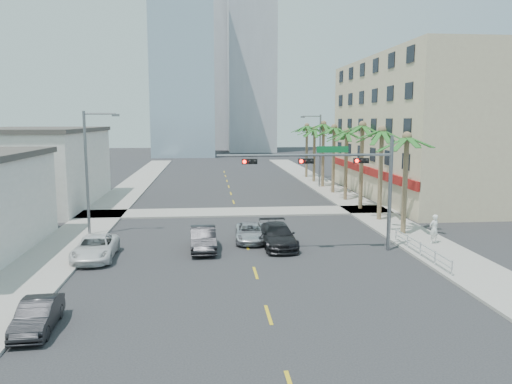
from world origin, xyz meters
The scene contains 27 objects.
ground centered at (0.00, 0.00, 0.00)m, with size 260.00×260.00×0.00m, color #262628.
sidewalk_right centered at (12.00, 20.00, 0.07)m, with size 4.00×120.00×0.15m, color gray.
sidewalk_left centered at (-12.00, 20.00, 0.07)m, with size 4.00×120.00×0.15m, color gray.
sidewalk_cross centered at (0.00, 22.00, 0.07)m, with size 80.00×4.00×0.15m, color gray.
building_right centered at (21.99, 30.00, 7.50)m, with size 15.25×28.00×15.00m.
building_left_far centered at (-19.50, 28.00, 3.60)m, with size 11.00×18.00×7.20m, color beige.
tower_far_left centered at (-8.00, 95.00, 24.00)m, with size 14.00×14.00×48.00m, color #99B2C6.
tower_far_right centered at (9.00, 110.00, 30.00)m, with size 12.00×12.00×60.00m, color #ADADB2.
tower_far_center centered at (-3.00, 125.00, 21.00)m, with size 16.00×16.00×42.00m, color #ADADB2.
traffic_signal_mast centered at (5.78, 7.95, 5.06)m, with size 11.12×0.54×7.20m.
palm_tree_0 centered at (11.60, 12.00, 7.08)m, with size 4.80×4.80×7.80m.
palm_tree_1 centered at (11.60, 17.20, 7.43)m, with size 4.80×4.80×8.16m.
palm_tree_2 centered at (11.60, 22.40, 7.78)m, with size 4.80×4.80×8.52m.
palm_tree_3 centered at (11.60, 27.60, 7.08)m, with size 4.80×4.80×7.80m.
palm_tree_4 centered at (11.60, 32.80, 7.43)m, with size 4.80×4.80×8.16m.
palm_tree_5 centered at (11.60, 38.00, 7.78)m, with size 4.80×4.80×8.52m.
palm_tree_6 centered at (11.60, 43.20, 7.08)m, with size 4.80×4.80×7.80m.
palm_tree_7 centered at (11.60, 48.40, 7.43)m, with size 4.80×4.80×8.16m.
streetlight_left centered at (-11.00, 14.00, 5.06)m, with size 2.55×0.25×9.00m.
streetlight_right centered at (11.00, 38.00, 5.06)m, with size 2.55×0.25×9.00m.
guardrail centered at (10.30, 6.00, 0.67)m, with size 0.08×8.08×1.00m.
car_parked_mid centered at (-9.40, -2.70, 0.62)m, with size 1.32×3.78×1.25m, color black.
car_parked_far centered at (-9.40, 7.70, 0.70)m, with size 2.31×5.01×1.39m, color white.
car_lane_left centered at (-2.91, 9.10, 0.76)m, with size 1.60×4.60×1.51m, color black.
car_lane_center centered at (0.32, 11.26, 0.62)m, with size 2.05×4.44×1.23m, color silver.
car_lane_right centered at (2.00, 9.53, 0.76)m, with size 2.13×5.24×1.52m, color black.
pedestrian centered at (12.50, 8.94, 1.13)m, with size 0.71×0.47×1.96m, color white.
Camera 1 is at (-2.50, -22.47, 8.38)m, focal length 35.00 mm.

